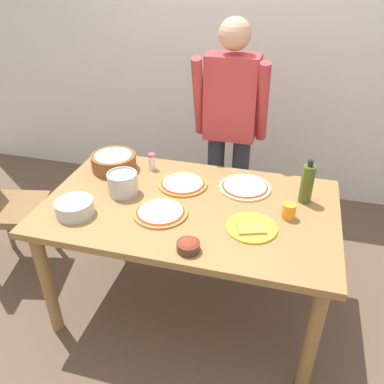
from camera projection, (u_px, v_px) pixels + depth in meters
ground at (190, 302)px, 2.60m from camera, size 8.00×8.00×0.00m
wall_back at (242, 43)px, 3.23m from camera, size 5.60×0.10×2.60m
dining_table at (190, 218)px, 2.25m from camera, size 1.60×0.96×0.76m
person_cook at (230, 125)px, 2.71m from camera, size 0.49×0.25×1.62m
pizza_raw_on_board at (245, 187)px, 2.34m from camera, size 0.30×0.30×0.02m
pizza_cooked_on_tray at (183, 184)px, 2.37m from camera, size 0.29×0.29×0.02m
pizza_second_cooked at (160, 212)px, 2.12m from camera, size 0.29×0.29×0.02m
plate_with_slice at (251, 228)px, 2.01m from camera, size 0.26×0.26×0.02m
popcorn_bowl at (114, 160)px, 2.52m from camera, size 0.28×0.28×0.11m
mixing_bowl_steel at (74, 208)px, 2.10m from camera, size 0.20×0.20×0.08m
small_sauce_bowl at (188, 246)px, 1.86m from camera, size 0.11×0.11×0.06m
olive_oil_bottle at (307, 184)px, 2.17m from camera, size 0.07×0.07×0.26m
steel_pot at (123, 183)px, 2.27m from camera, size 0.17×0.17×0.13m
cup_orange at (289, 211)px, 2.07m from camera, size 0.07×0.07×0.08m
salt_shaker at (152, 162)px, 2.52m from camera, size 0.04×0.04×0.11m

